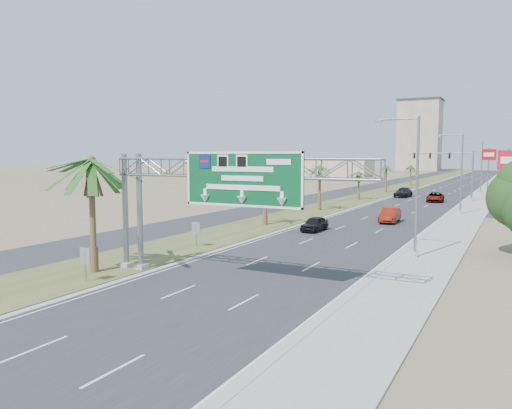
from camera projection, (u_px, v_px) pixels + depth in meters
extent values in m
plane|color=#8C7A59|center=(113.00, 341.00, 19.56)|extent=(600.00, 600.00, 0.00)
cube|color=#28282B|center=(452.00, 187.00, 116.34)|extent=(12.00, 300.00, 0.02)
cube|color=#9E9B93|center=(492.00, 188.00, 112.38)|extent=(4.00, 300.00, 0.10)
cube|color=#405023|center=(408.00, 186.00, 120.99)|extent=(7.00, 300.00, 0.12)
cube|color=#28282B|center=(379.00, 185.00, 124.25)|extent=(8.00, 300.00, 0.02)
cylinder|color=gray|center=(140.00, 213.00, 31.35)|extent=(0.36, 0.36, 7.40)
cylinder|color=gray|center=(125.00, 212.00, 31.91)|extent=(0.36, 0.36, 7.40)
cube|color=#9E9B93|center=(141.00, 267.00, 31.69)|extent=(0.70, 0.70, 0.40)
cube|color=#9E9B93|center=(127.00, 265.00, 32.25)|extent=(0.70, 0.70, 0.40)
cube|color=#074825|center=(243.00, 179.00, 27.12)|extent=(7.20, 0.12, 3.00)
cube|color=navy|center=(205.00, 161.00, 28.08)|extent=(0.75, 0.03, 0.75)
cone|color=white|center=(242.00, 200.00, 27.16)|extent=(0.56, 0.56, 0.45)
cylinder|color=brown|center=(93.00, 217.00, 30.54)|extent=(0.36, 0.36, 7.00)
cylinder|color=brown|center=(94.00, 260.00, 30.80)|extent=(0.54, 0.54, 1.68)
cylinder|color=brown|center=(265.00, 202.00, 51.89)|extent=(0.36, 0.36, 5.00)
cylinder|color=brown|center=(265.00, 220.00, 52.08)|extent=(0.54, 0.54, 1.20)
cylinder|color=brown|center=(320.00, 189.00, 65.93)|extent=(0.36, 0.36, 5.80)
cylinder|color=brown|center=(319.00, 206.00, 66.15)|extent=(0.54, 0.54, 1.39)
cylinder|color=brown|center=(358.00, 187.00, 81.83)|extent=(0.36, 0.36, 4.50)
cylinder|color=brown|center=(358.00, 197.00, 82.00)|extent=(0.54, 0.54, 1.08)
cylinder|color=brown|center=(386.00, 180.00, 98.51)|extent=(0.36, 0.36, 5.20)
cylinder|color=brown|center=(386.00, 190.00, 98.70)|extent=(0.54, 0.54, 1.25)
cylinder|color=brown|center=(411.00, 176.00, 120.53)|extent=(0.36, 0.36, 4.80)
cylinder|color=brown|center=(410.00, 184.00, 120.70)|extent=(0.54, 0.54, 1.15)
cylinder|color=gray|center=(417.00, 188.00, 34.94)|extent=(0.20, 0.20, 10.00)
cylinder|color=gray|center=(398.00, 119.00, 35.12)|extent=(2.80, 0.12, 0.12)
cube|color=slate|center=(379.00, 121.00, 35.78)|extent=(0.50, 0.22, 0.18)
cylinder|color=#9E9B93|center=(415.00, 255.00, 35.40)|extent=(0.44, 0.44, 0.50)
cylinder|color=gray|center=(461.00, 174.00, 61.33)|extent=(0.20, 0.20, 10.00)
cylinder|color=gray|center=(451.00, 135.00, 61.52)|extent=(2.80, 0.12, 0.12)
cube|color=slate|center=(439.00, 136.00, 62.18)|extent=(0.50, 0.22, 0.18)
cylinder|color=#9E9B93|center=(460.00, 213.00, 61.80)|extent=(0.44, 0.44, 0.50)
cylinder|color=gray|center=(482.00, 168.00, 93.01)|extent=(0.20, 0.20, 10.00)
cylinder|color=gray|center=(475.00, 142.00, 93.19)|extent=(2.80, 0.12, 0.12)
cube|color=slate|center=(466.00, 143.00, 93.85)|extent=(0.50, 0.22, 0.18)
cylinder|color=#9E9B93|center=(480.00, 193.00, 93.47)|extent=(0.44, 0.44, 0.50)
cylinder|color=gray|center=(472.00, 177.00, 79.17)|extent=(0.28, 0.28, 8.00)
cylinder|color=gray|center=(440.00, 153.00, 81.14)|extent=(10.00, 0.18, 0.18)
cube|color=black|center=(450.00, 156.00, 80.30)|extent=(0.32, 0.18, 0.95)
cube|color=black|center=(430.00, 156.00, 81.70)|extent=(0.32, 0.18, 0.95)
cube|color=black|center=(414.00, 156.00, 82.86)|extent=(0.32, 0.18, 0.95)
sphere|color=red|center=(449.00, 154.00, 80.17)|extent=(0.22, 0.22, 0.22)
imported|color=black|center=(473.00, 158.00, 78.88)|extent=(0.16, 0.16, 0.60)
cylinder|color=#9E9B93|center=(471.00, 200.00, 79.53)|extent=(0.56, 0.56, 0.60)
cylinder|color=gray|center=(86.00, 268.00, 28.38)|extent=(0.08, 0.08, 1.80)
cube|color=slate|center=(85.00, 256.00, 28.32)|extent=(0.75, 0.06, 0.95)
cylinder|color=gray|center=(196.00, 237.00, 39.27)|extent=(0.08, 0.08, 1.80)
cube|color=slate|center=(196.00, 228.00, 39.20)|extent=(0.75, 0.06, 0.95)
cube|color=gray|center=(419.00, 136.00, 252.70)|extent=(20.00, 16.00, 35.00)
cube|color=#C8AE87|center=(337.00, 168.00, 180.98)|extent=(24.00, 14.00, 6.00)
imported|color=black|center=(315.00, 224.00, 48.25)|extent=(1.71, 4.15, 1.41)
imported|color=maroon|center=(390.00, 215.00, 54.43)|extent=(1.89, 4.89, 1.59)
imported|color=gray|center=(435.00, 197.00, 78.98)|extent=(2.84, 5.49, 1.48)
imported|color=black|center=(403.00, 193.00, 88.05)|extent=(2.62, 5.72, 1.62)
cylinder|color=gray|center=(507.00, 182.00, 60.05)|extent=(0.20, 0.20, 8.16)
cube|color=red|center=(508.00, 160.00, 59.79)|extent=(2.41, 0.39, 2.40)
cube|color=white|center=(508.00, 160.00, 59.63)|extent=(1.68, 0.10, 0.84)
cylinder|color=gray|center=(512.00, 182.00, 68.58)|extent=(0.20, 0.20, 7.43)
cylinder|color=gray|center=(488.00, 174.00, 82.25)|extent=(0.20, 0.20, 8.60)
cube|color=#B30E10|center=(489.00, 155.00, 81.94)|extent=(2.22, 0.47, 1.80)
cube|color=white|center=(489.00, 155.00, 81.78)|extent=(1.54, 0.16, 0.63)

